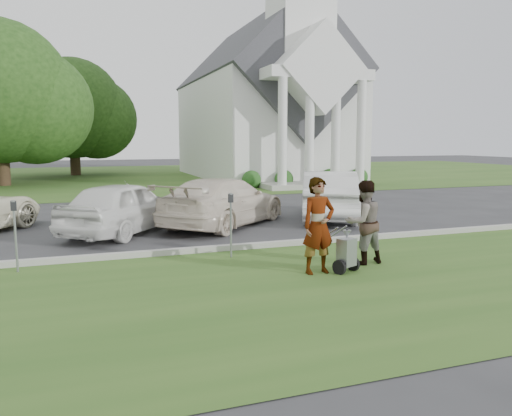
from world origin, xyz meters
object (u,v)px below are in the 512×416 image
tree_back (73,113)px  parking_meter_far (15,227)px  church (264,94)px  person_left (318,226)px  car_c (224,202)px  car_d (329,195)px  striping_cart (346,253)px  parking_meter_near (231,217)px  car_b (124,207)px  person_right (363,223)px

tree_back → parking_meter_far: bearing=-91.9°
church → person_left: 26.97m
car_c → car_d: bearing=-130.4°
tree_back → person_left: tree_back is taller
tree_back → parking_meter_far: (-0.99, -29.95, -3.77)m
car_d → striping_cart: bearing=91.0°
tree_back → car_d: 27.30m
tree_back → parking_meter_near: (3.56, -30.17, -3.77)m
car_b → tree_back: bearing=-48.4°
church → car_d: church is taller
tree_back → person_left: 32.67m
car_d → car_c: bearing=29.2°
striping_cart → tree_back: bearing=76.9°
person_left → parking_meter_near: bearing=119.7°
parking_meter_near → person_left: bearing=-56.3°
person_left → parking_meter_far: person_left is taller
striping_cart → parking_meter_far: (-6.40, 2.28, 0.53)m
person_right → parking_meter_far: 7.34m
person_left → parking_meter_near: (-1.28, 1.92, -0.03)m
parking_meter_far → parking_meter_near: bearing=-2.8°
person_right → car_d: 6.47m
parking_meter_far → car_d: 10.39m
church → car_c: bearing=-113.9°
person_right → car_c: bearing=-80.7°
striping_cart → person_right: person_right is taller
person_left → car_d: size_ratio=0.39×
person_right → car_b: size_ratio=0.40×
car_c → car_d: size_ratio=1.06×
striping_cart → person_right: size_ratio=0.61×
church → person_right: church is taller
striping_cart → person_left: person_left is taller
striping_cart → church: bearing=50.6°
person_right → car_c: person_right is taller
striping_cart → car_d: bearing=42.3°
parking_meter_near → parking_meter_far: 4.55m
parking_meter_near → car_b: (-2.07, 4.01, -0.18)m
church → car_b: church is taller
church → person_right: (-6.87, -24.82, -5.02)m
parking_meter_near → car_b: car_b is taller
car_b → car_d: (6.99, 0.50, 0.05)m
tree_back → car_b: 26.50m
parking_meter_near → car_c: car_c is taller
car_d → tree_back: bearing=-45.7°
tree_back → car_d: bearing=-71.7°
parking_meter_near → car_b: size_ratio=0.33×
parking_meter_near → parking_meter_far: (-4.55, 0.22, -0.00)m
person_left → car_b: 6.81m
person_left → person_right: bearing=13.1°
person_right → parking_meter_near: size_ratio=1.22×
tree_back → person_right: bearing=-79.0°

